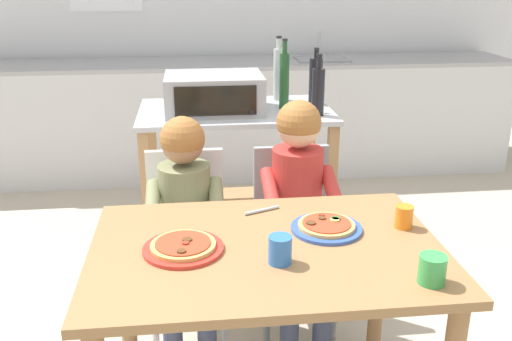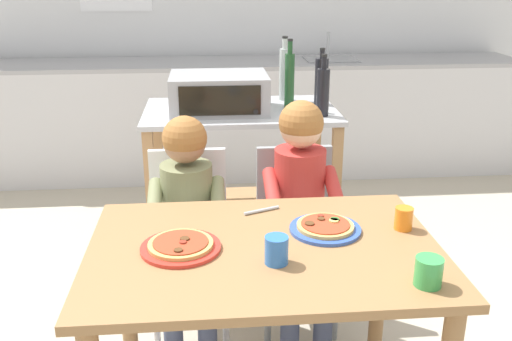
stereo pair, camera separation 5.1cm
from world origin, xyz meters
TOP-DOWN VIEW (x-y plane):
  - ground_plane at (0.00, 1.25)m, footprint 12.45×12.45m
  - kitchen_counter at (0.00, 2.76)m, footprint 4.59×0.60m
  - kitchen_island_cart at (0.01, 1.30)m, footprint 1.01×0.62m
  - toaster_oven at (-0.11, 1.28)m, footprint 0.50×0.38m
  - bottle_clear_vinegar at (0.45, 1.38)m, footprint 0.07×0.07m
  - bottle_tall_green_wine at (0.41, 1.13)m, footprint 0.06×0.06m
  - bottle_dark_olive_oil at (0.27, 1.51)m, footprint 0.06×0.06m
  - bottle_slim_sauce at (0.26, 1.30)m, footprint 0.05×0.05m
  - dining_table at (0.00, 0.00)m, footprint 1.13×0.77m
  - dining_chair_left at (-0.27, 0.69)m, footprint 0.36×0.36m
  - dining_chair_right at (0.22, 0.69)m, footprint 0.36×0.36m
  - child_in_olive_shirt at (-0.27, 0.57)m, footprint 0.32×0.42m
  - child_in_red_shirt at (0.22, 0.57)m, footprint 0.32×0.42m
  - pizza_plate_red_rimmed at (-0.27, -0.00)m, footprint 0.26×0.26m
  - pizza_plate_blue_rimmed at (0.22, 0.09)m, footprint 0.24×0.24m
  - drinking_cup_green at (0.43, -0.27)m, footprint 0.08×0.08m
  - drinking_cup_orange at (0.49, 0.08)m, footprint 0.06×0.06m
  - drinking_cup_blue at (0.03, -0.11)m, footprint 0.07×0.07m
  - serving_spoon at (0.02, 0.27)m, footprint 0.13×0.06m

SIDE VIEW (x-z plane):
  - ground_plane at x=0.00m, z-range 0.00..0.00m
  - kitchen_counter at x=0.00m, z-range -0.10..1.00m
  - dining_chair_left at x=-0.27m, z-range 0.07..0.89m
  - dining_chair_right at x=0.22m, z-range 0.07..0.89m
  - kitchen_island_cart at x=0.01m, z-range 0.15..1.02m
  - dining_table at x=0.00m, z-range 0.25..0.99m
  - child_in_olive_shirt at x=-0.27m, z-range 0.15..1.14m
  - child_in_red_shirt at x=0.22m, z-range 0.15..1.20m
  - serving_spoon at x=0.02m, z-range 0.74..0.75m
  - pizza_plate_red_rimmed at x=-0.27m, z-range 0.73..0.77m
  - pizza_plate_blue_rimmed at x=0.22m, z-range 0.73..0.77m
  - drinking_cup_orange at x=0.49m, z-range 0.74..0.82m
  - drinking_cup_green at x=0.43m, z-range 0.74..0.82m
  - drinking_cup_blue at x=0.03m, z-range 0.74..0.83m
  - toaster_oven at x=-0.11m, z-range 0.87..1.06m
  - bottle_tall_green_wine at x=0.41m, z-range 0.84..1.15m
  - bottle_clear_vinegar at x=0.45m, z-range 0.85..1.15m
  - bottle_dark_olive_oil at x=0.27m, z-range 0.85..1.20m
  - bottle_slim_sauce at x=0.26m, z-range 0.85..1.21m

